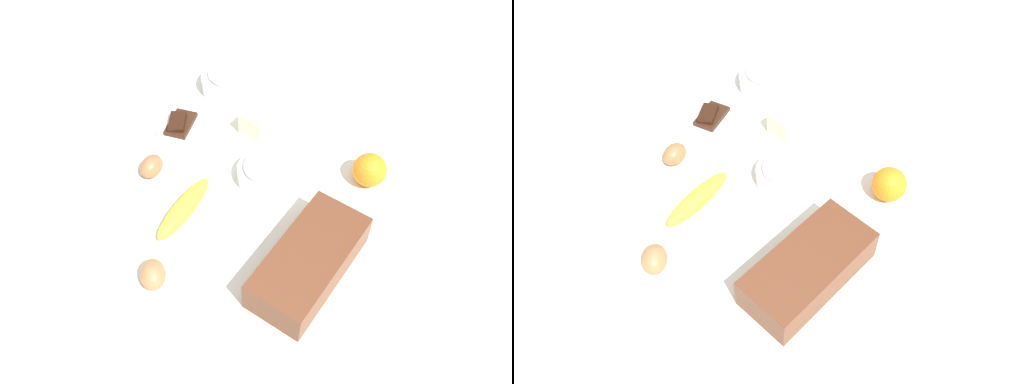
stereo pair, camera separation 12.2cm
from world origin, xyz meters
TOP-DOWN VIEW (x-y plane):
  - ground_plane at (0.00, 0.00)m, footprint 2.40×2.40m
  - loaf_pan at (0.09, 0.19)m, footprint 0.28×0.14m
  - flour_bowl at (-0.07, -0.02)m, footprint 0.13×0.13m
  - sugar_bowl at (-0.28, -0.27)m, footprint 0.14×0.14m
  - banana at (0.11, -0.12)m, footprint 0.19×0.05m
  - orange_fruit at (-0.19, 0.18)m, footprint 0.08×0.08m
  - butter_block at (-0.20, -0.12)m, footprint 0.09×0.07m
  - egg_near_butter at (0.06, -0.25)m, footprint 0.07×0.06m
  - egg_beside_bowl at (0.28, -0.07)m, footprint 0.09×0.08m
  - chocolate_plate at (-0.10, -0.29)m, footprint 0.13×0.13m

SIDE VIEW (x-z plane):
  - ground_plane at x=0.00m, z-range -0.02..0.00m
  - chocolate_plate at x=-0.10m, z-range -0.01..0.03m
  - banana at x=0.11m, z-range 0.00..0.04m
  - egg_near_butter at x=0.06m, z-range 0.00..0.05m
  - egg_beside_bowl at x=0.28m, z-range 0.00..0.05m
  - flour_bowl at x=-0.07m, z-range 0.00..0.06m
  - butter_block at x=-0.20m, z-range 0.00..0.06m
  - sugar_bowl at x=-0.28m, z-range 0.00..0.07m
  - orange_fruit at x=-0.19m, z-range 0.00..0.08m
  - loaf_pan at x=0.09m, z-range 0.00..0.08m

